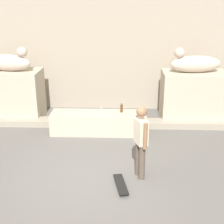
# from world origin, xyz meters

# --- Properties ---
(ground_plane) EXTENTS (40.00, 40.00, 0.00)m
(ground_plane) POSITION_xyz_m (0.00, 0.00, 0.00)
(ground_plane) COLOR #605E5B
(facade_wall) EXTENTS (10.51, 0.60, 5.82)m
(facade_wall) POSITION_xyz_m (0.00, 5.15, 2.91)
(facade_wall) COLOR #A99D8A
(facade_wall) RESTS_ON ground_plane
(pedestal_left) EXTENTS (2.01, 1.17, 1.60)m
(pedestal_left) POSITION_xyz_m (-2.96, 3.77, 0.80)
(pedestal_left) COLOR #B7AD99
(pedestal_left) RESTS_ON ground_plane
(pedestal_right) EXTENTS (2.01, 1.17, 1.60)m
(pedestal_right) POSITION_xyz_m (2.96, 3.77, 0.80)
(pedestal_right) COLOR #B7AD99
(pedestal_right) RESTS_ON ground_plane
(statue_reclining_left) EXTENTS (1.68, 0.87, 0.78)m
(statue_reclining_left) POSITION_xyz_m (-2.93, 3.76, 1.89)
(statue_reclining_left) COLOR beige
(statue_reclining_left) RESTS_ON pedestal_left
(statue_reclining_right) EXTENTS (1.66, 0.78, 0.78)m
(statue_reclining_right) POSITION_xyz_m (2.93, 3.76, 1.89)
(statue_reclining_right) COLOR beige
(statue_reclining_right) RESTS_ON pedestal_right
(ledge_block) EXTENTS (2.79, 0.74, 0.62)m
(ledge_block) POSITION_xyz_m (0.00, 2.62, 0.31)
(ledge_block) COLOR #B7AD99
(ledge_block) RESTS_ON ground_plane
(skater) EXTENTS (0.31, 0.51, 1.67)m
(skater) POSITION_xyz_m (1.12, 0.20, 0.92)
(skater) COLOR brown
(skater) RESTS_ON ground_plane
(skateboard) EXTENTS (0.35, 0.82, 0.08)m
(skateboard) POSITION_xyz_m (0.70, -0.25, 0.06)
(skateboard) COLOR black
(skateboard) RESTS_ON ground_plane
(bottle_brown) EXTENTS (0.08, 0.08, 0.29)m
(bottle_brown) POSITION_xyz_m (0.68, 2.72, 0.74)
(bottle_brown) COLOR #593314
(bottle_brown) RESTS_ON ledge_block
(bottle_clear) EXTENTS (0.07, 0.07, 0.26)m
(bottle_clear) POSITION_xyz_m (0.11, 2.38, 0.73)
(bottle_clear) COLOR silver
(bottle_clear) RESTS_ON ledge_block
(stair_step) EXTENTS (7.94, 0.50, 0.19)m
(stair_step) POSITION_xyz_m (0.00, 3.17, 0.10)
(stair_step) COLOR gray
(stair_step) RESTS_ON ground_plane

